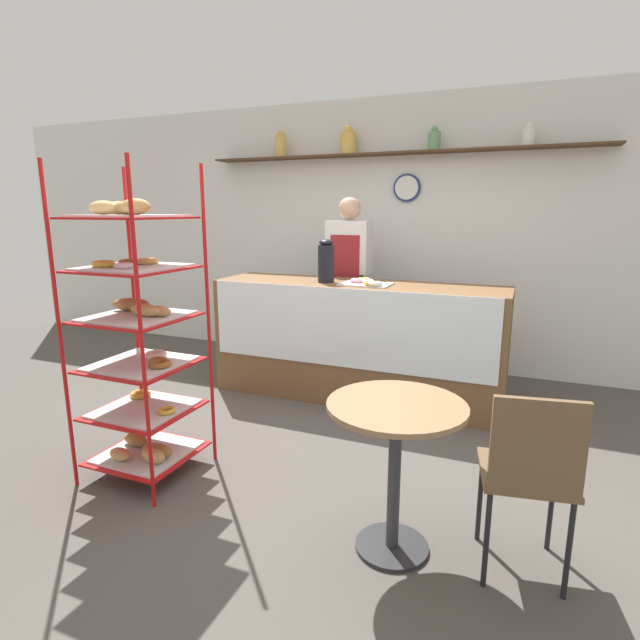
# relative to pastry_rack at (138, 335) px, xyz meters

# --- Properties ---
(ground_plane) EXTENTS (14.00, 14.00, 0.00)m
(ground_plane) POSITION_rel_pastry_rack_xyz_m (0.78, 0.47, -0.88)
(ground_plane) COLOR #4C4742
(back_wall) EXTENTS (10.00, 0.30, 2.70)m
(back_wall) POSITION_rel_pastry_rack_xyz_m (0.78, 2.88, 0.49)
(back_wall) COLOR white
(back_wall) RESTS_ON ground_plane
(display_counter) EXTENTS (2.46, 0.65, 1.00)m
(display_counter) POSITION_rel_pastry_rack_xyz_m (0.78, 1.74, -0.38)
(display_counter) COLOR brown
(display_counter) RESTS_ON ground_plane
(pastry_rack) EXTENTS (0.60, 0.61, 1.86)m
(pastry_rack) POSITION_rel_pastry_rack_xyz_m (0.00, 0.00, 0.00)
(pastry_rack) COLOR #B71414
(pastry_rack) RESTS_ON ground_plane
(person_worker) EXTENTS (0.40, 0.23, 1.72)m
(person_worker) POSITION_rel_pastry_rack_xyz_m (0.52, 2.24, 0.07)
(person_worker) COLOR #282833
(person_worker) RESTS_ON ground_plane
(cafe_table) EXTENTS (0.64, 0.64, 0.74)m
(cafe_table) POSITION_rel_pastry_rack_xyz_m (1.59, -0.13, -0.32)
(cafe_table) COLOR #262628
(cafe_table) RESTS_ON ground_plane
(cafe_chair) EXTENTS (0.44, 0.44, 0.88)m
(cafe_chair) POSITION_rel_pastry_rack_xyz_m (2.16, -0.11, -0.34)
(cafe_chair) COLOR black
(cafe_chair) RESTS_ON ground_plane
(coffee_carafe) EXTENTS (0.14, 0.14, 0.36)m
(coffee_carafe) POSITION_rel_pastry_rack_xyz_m (0.51, 1.69, 0.30)
(coffee_carafe) COLOR black
(coffee_carafe) RESTS_ON display_counter
(donut_tray_counter) EXTENTS (0.41, 0.30, 0.05)m
(donut_tray_counter) POSITION_rel_pastry_rack_xyz_m (0.88, 1.66, 0.14)
(donut_tray_counter) COLOR silver
(donut_tray_counter) RESTS_ON display_counter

